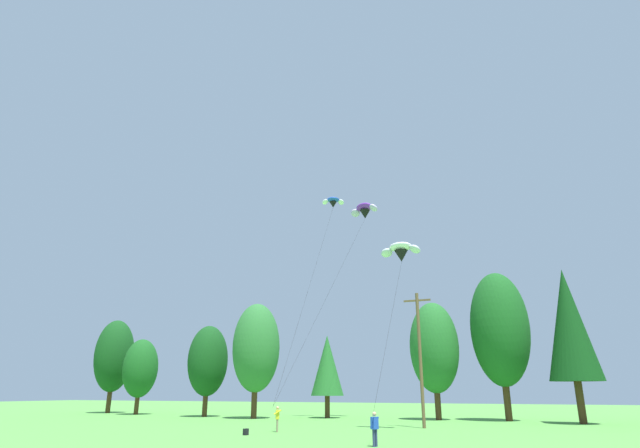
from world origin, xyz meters
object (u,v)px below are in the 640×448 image
at_px(kite_flyer_near, 277,417).
at_px(kite_flyer_mid, 375,426).
at_px(parafoil_kite_mid_white, 401,251).
at_px(parafoil_kite_far_blue_white, 333,202).
at_px(utility_pole, 420,355).
at_px(parafoil_kite_high_purple, 364,211).
at_px(backpack, 246,432).

distance_m(kite_flyer_near, kite_flyer_mid, 11.45).
xyz_separation_m(parafoil_kite_mid_white, parafoil_kite_far_blue_white, (-10.74, 13.08, 10.10)).
xyz_separation_m(utility_pole, kite_flyer_mid, (0.52, -14.61, -4.47)).
xyz_separation_m(utility_pole, parafoil_kite_far_blue_white, (-11.13, 9.90, 17.87)).
height_order(parafoil_kite_high_purple, parafoil_kite_mid_white, parafoil_kite_high_purple).
distance_m(kite_flyer_mid, parafoil_kite_far_blue_white, 35.15).
relative_size(kite_flyer_mid, backpack, 4.23).
bearing_deg(backpack, utility_pole, -28.04).
bearing_deg(parafoil_kite_high_purple, parafoil_kite_mid_white, -63.19).
xyz_separation_m(utility_pole, backpack, (-9.31, -10.85, -5.26)).
bearing_deg(utility_pole, parafoil_kite_mid_white, -97.02).
bearing_deg(parafoil_kite_mid_white, kite_flyer_near, -151.07).
bearing_deg(parafoil_kite_far_blue_white, kite_flyer_near, -81.95).
distance_m(kite_flyer_mid, backpack, 10.55).
relative_size(kite_flyer_near, backpack, 4.23).
height_order(parafoil_kite_far_blue_white, backpack, parafoil_kite_far_blue_white).
bearing_deg(parafoil_kite_high_purple, utility_pole, -56.11).
bearing_deg(kite_flyer_near, parafoil_kite_far_blue_white, 98.05).
xyz_separation_m(parafoil_kite_mid_white, backpack, (-8.92, -7.68, -13.03)).
bearing_deg(kite_flyer_mid, backpack, 159.05).
distance_m(parafoil_kite_mid_white, backpack, 17.55).
height_order(kite_flyer_mid, parafoil_kite_mid_white, parafoil_kite_mid_white).
xyz_separation_m(kite_flyer_mid, backpack, (-9.83, 3.76, -0.79)).
height_order(kite_flyer_near, parafoil_kite_mid_white, parafoil_kite_mid_white).
bearing_deg(parafoil_kite_far_blue_white, parafoil_kite_high_purple, 33.97).
relative_size(utility_pole, parafoil_kite_mid_white, 0.81).
xyz_separation_m(utility_pole, parafoil_kite_mid_white, (-0.39, -3.17, 7.77)).
bearing_deg(parafoil_kite_far_blue_white, parafoil_kite_mid_white, -50.60).
bearing_deg(utility_pole, parafoil_kite_high_purple, 123.89).
bearing_deg(utility_pole, kite_flyer_mid, -87.97).
xyz_separation_m(parafoil_kite_high_purple, parafoil_kite_mid_white, (7.66, -15.15, -9.32)).
distance_m(utility_pole, backpack, 15.23).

